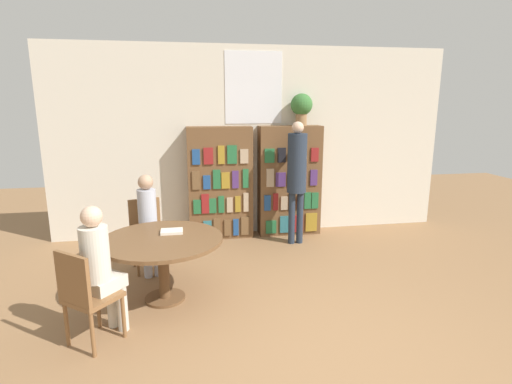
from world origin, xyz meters
TOP-DOWN VIEW (x-y plane):
  - ground_plane at (0.00, 0.00)m, footprint 16.00×16.00m
  - wall_back at (0.00, 3.62)m, footprint 6.40×0.07m
  - bookshelf_left at (-0.56, 3.43)m, footprint 1.00×0.34m
  - bookshelf_right at (0.56, 3.43)m, footprint 1.00×0.34m
  - flower_vase at (0.74, 3.43)m, footprint 0.34×0.34m
  - reading_table at (-1.36, 1.41)m, footprint 1.30×1.30m
  - chair_near_camera at (-1.98, 0.64)m, footprint 0.56×0.56m
  - chair_left_side at (-1.62, 2.36)m, footprint 0.49×0.49m
  - seated_reader_left at (-1.57, 2.18)m, footprint 0.31×0.38m
  - seated_reader_right at (-1.86, 0.78)m, footprint 0.40×0.41m
  - librarian_standing at (0.54, 2.93)m, footprint 0.29×0.56m
  - open_book_on_table at (-1.26, 1.58)m, footprint 0.24×0.18m

SIDE VIEW (x-z plane):
  - ground_plane at x=0.00m, z-range 0.00..0.00m
  - chair_near_camera at x=-1.98m, z-range 0.06..0.96m
  - chair_left_side at x=-1.62m, z-range 0.06..0.96m
  - reading_table at x=-1.36m, z-range 0.25..0.96m
  - seated_reader_left at x=-1.57m, z-range 0.08..1.34m
  - seated_reader_right at x=-1.86m, z-range 0.08..1.35m
  - open_book_on_table at x=-1.26m, z-range 0.71..0.74m
  - bookshelf_right at x=0.56m, z-range 0.00..1.76m
  - bookshelf_left at x=-0.56m, z-range 0.00..1.76m
  - librarian_standing at x=0.54m, z-range 0.21..2.07m
  - wall_back at x=0.00m, z-range 0.01..3.01m
  - flower_vase at x=0.74m, z-range 1.82..2.32m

